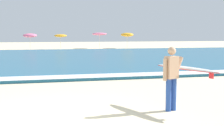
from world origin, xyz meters
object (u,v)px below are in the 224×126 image
object	(u,v)px
beach_umbrella_4	(99,34)
beach_umbrella_3	(61,36)
beach_umbrella_2	(30,35)
surfer_with_board	(178,72)
beach_umbrella_5	(127,35)

from	to	relation	value
beach_umbrella_4	beach_umbrella_3	bearing A→B (deg)	-165.83
beach_umbrella_2	beach_umbrella_3	size ratio (longest dim) A/B	1.06
surfer_with_board	beach_umbrella_4	bearing A→B (deg)	81.02
beach_umbrella_2	beach_umbrella_4	distance (m)	10.15
beach_umbrella_2	beach_umbrella_5	distance (m)	14.38
surfer_with_board	beach_umbrella_5	distance (m)	39.33
surfer_with_board	beach_umbrella_4	world-z (taller)	beach_umbrella_4
surfer_with_board	beach_umbrella_5	bearing A→B (deg)	74.81
surfer_with_board	beach_umbrella_5	size ratio (longest dim) A/B	0.99
beach_umbrella_5	beach_umbrella_4	bearing A→B (deg)	178.27
surfer_with_board	beach_umbrella_2	xyz separation A→B (m)	(-3.99, 36.40, 0.91)
beach_umbrella_4	surfer_with_board	bearing A→B (deg)	-98.98
surfer_with_board	beach_umbrella_3	bearing A→B (deg)	89.78
beach_umbrella_3	beach_umbrella_4	xyz separation A→B (m)	(5.88, 1.48, 0.24)
beach_umbrella_2	beach_umbrella_4	xyz separation A→B (m)	(10.01, 1.68, 0.21)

